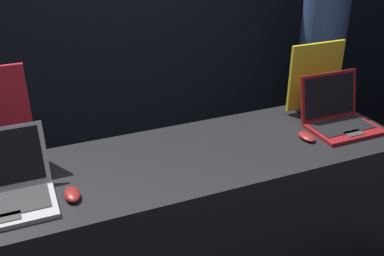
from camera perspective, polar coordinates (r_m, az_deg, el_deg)
name	(u,v)px	position (r m, az deg, el deg)	size (l,w,h in m)	color
wall_back	(108,2)	(3.57, -10.58, 15.42)	(8.00, 0.05, 2.80)	black
display_counter	(193,231)	(2.50, 0.12, -12.93)	(2.21, 0.68, 0.95)	black
laptop_front	(3,189)	(2.02, -22.93, -7.10)	(0.40, 0.37, 0.27)	#B7B7BC
mouse_front	(72,194)	(1.98, -14.97, -8.15)	(0.07, 0.12, 0.03)	maroon
laptop_back	(338,116)	(2.61, 18.04, 1.51)	(0.37, 0.32, 0.28)	maroon
mouse_back	(307,137)	(2.44, 14.36, -1.07)	(0.07, 0.12, 0.03)	maroon
promo_stand_back	(315,79)	(2.72, 15.33, 5.99)	(0.35, 0.07, 0.41)	black
person_bystander	(318,70)	(3.62, 15.74, 7.05)	(0.33, 0.33, 1.76)	#282833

